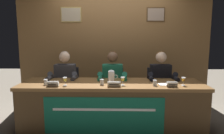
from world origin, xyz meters
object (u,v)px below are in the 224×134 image
at_px(conference_table, 112,99).
at_px(panelist_left, 64,80).
at_px(nameplate_center, 114,84).
at_px(water_cup_left, 46,82).
at_px(juice_glass_center, 123,80).
at_px(nameplate_left, 53,84).
at_px(document_stack_right, 166,85).
at_px(chair_left, 67,92).
at_px(water_cup_right, 155,83).
at_px(water_pitcher_central, 111,77).
at_px(water_cup_center, 102,82).
at_px(chair_right, 158,93).
at_px(juice_glass_left, 65,80).
at_px(panelist_center, 112,80).
at_px(chair_center, 113,92).
at_px(nameplate_right, 172,84).
at_px(panelist_right, 161,81).
at_px(juice_glass_right, 183,80).

distance_m(conference_table, panelist_left, 1.01).
bearing_deg(nameplate_center, water_cup_left, 174.50).
height_order(nameplate_center, juice_glass_center, juice_glass_center).
height_order(nameplate_left, document_stack_right, nameplate_left).
xyz_separation_m(chair_left, nameplate_left, (-0.00, -0.87, 0.36)).
bearing_deg(juice_glass_center, water_cup_right, -2.28).
height_order(conference_table, water_pitcher_central, water_pitcher_central).
bearing_deg(water_cup_center, panelist_left, 142.60).
bearing_deg(document_stack_right, conference_table, 177.49).
xyz_separation_m(chair_left, chair_right, (1.72, 0.00, 0.00)).
bearing_deg(nameplate_left, juice_glass_left, 25.88).
xyz_separation_m(water_pitcher_central, document_stack_right, (0.82, -0.13, -0.09)).
height_order(panelist_center, document_stack_right, panelist_center).
distance_m(chair_center, document_stack_right, 1.14).
xyz_separation_m(nameplate_right, document_stack_right, (-0.06, 0.13, -0.03)).
bearing_deg(chair_right, panelist_center, -166.98).
height_order(chair_left, nameplate_left, chair_left).
bearing_deg(panelist_right, water_cup_right, -110.75).
xyz_separation_m(nameplate_left, water_cup_right, (1.51, 0.09, -0.00)).
bearing_deg(nameplate_center, chair_center, 92.39).
bearing_deg(chair_center, nameplate_right, -44.33).
distance_m(nameplate_left, water_cup_left, 0.17).
bearing_deg(juice_glass_left, chair_right, 26.77).
height_order(water_cup_right, document_stack_right, water_cup_right).
bearing_deg(chair_center, water_cup_right, -50.31).
bearing_deg(conference_table, nameplate_left, -168.44).
bearing_deg(panelist_right, nameplate_left, -158.83).
height_order(nameplate_right, document_stack_right, nameplate_right).
distance_m(chair_center, panelist_center, 0.34).
bearing_deg(water_cup_right, nameplate_left, -176.47).
relative_size(chair_center, nameplate_right, 5.84).
distance_m(chair_center, juice_glass_right, 1.37).
xyz_separation_m(juice_glass_center, water_cup_right, (0.48, -0.02, -0.05)).
height_order(chair_center, juice_glass_right, chair_center).
xyz_separation_m(chair_left, chair_center, (0.86, 0.00, 0.00)).
bearing_deg(nameplate_center, chair_right, 46.34).
height_order(panelist_center, juice_glass_center, panelist_center).
bearing_deg(panelist_center, juice_glass_left, -139.94).
distance_m(nameplate_right, water_cup_right, 0.25).
height_order(panelist_center, water_cup_right, panelist_center).
distance_m(water_cup_center, water_pitcher_central, 0.21).
bearing_deg(water_cup_left, water_pitcher_central, 9.35).
distance_m(juice_glass_left, panelist_center, 0.92).
height_order(chair_left, chair_right, same).
bearing_deg(juice_glass_right, chair_left, 158.73).
bearing_deg(water_pitcher_central, chair_center, 89.16).
bearing_deg(panelist_left, panelist_center, 0.00).
relative_size(nameplate_left, nameplate_right, 1.16).
bearing_deg(juice_glass_right, chair_right, 105.68).
bearing_deg(panelist_left, document_stack_right, -17.47).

